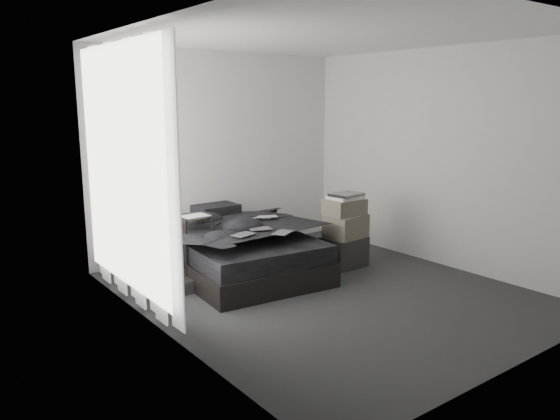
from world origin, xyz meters
TOP-DOWN VIEW (x-y plane):
  - floor at (0.00, 0.00)m, footprint 3.60×4.20m
  - ceiling at (0.00, 0.00)m, footprint 3.60×4.20m
  - wall_back at (0.00, 2.10)m, footprint 3.60×0.01m
  - wall_front at (0.00, -2.10)m, footprint 3.60×0.01m
  - wall_left at (-1.80, 0.00)m, footprint 0.01×4.20m
  - wall_right at (1.80, 0.00)m, footprint 0.01×4.20m
  - window_left at (-1.78, 0.90)m, footprint 0.02×2.00m
  - curtain_left at (-1.73, 0.90)m, footprint 0.06×2.12m
  - bed at (-0.39, 1.02)m, footprint 1.60×2.01m
  - mattress at (-0.39, 1.02)m, footprint 1.54×1.95m
  - duvet at (-0.40, 0.97)m, footprint 1.54×1.74m
  - pillow_lower at (-0.37, 1.75)m, footprint 0.60×0.44m
  - pillow_upper at (-0.31, 1.73)m, footprint 0.53×0.37m
  - laptop at (-0.04, 1.03)m, footprint 0.35×0.30m
  - comic_a at (-0.67, 0.54)m, footprint 0.27×0.22m
  - comic_b at (-0.38, 0.65)m, footprint 0.27×0.22m
  - comic_c at (-0.29, 0.37)m, footprint 0.28×0.25m
  - side_stand at (-0.94, 1.11)m, footprint 0.44×0.44m
  - papers at (-0.93, 1.10)m, footprint 0.30×0.23m
  - floor_books at (-1.20, 0.88)m, footprint 0.15×0.21m
  - box_lower at (0.79, 0.56)m, footprint 0.50×0.40m
  - box_mid at (0.80, 0.55)m, footprint 0.49×0.41m
  - box_upper at (0.78, 0.56)m, footprint 0.44×0.36m
  - art_book_white at (0.79, 0.56)m, footprint 0.38×0.31m
  - art_book_snake at (0.80, 0.55)m, footprint 0.40×0.33m

SIDE VIEW (x-z plane):
  - floor at x=0.00m, z-range -0.01..0.01m
  - floor_books at x=-1.20m, z-range 0.00..0.14m
  - bed at x=-0.39m, z-range 0.00..0.26m
  - box_lower at x=0.79m, z-range 0.00..0.36m
  - mattress at x=-0.39m, z-range 0.26..0.46m
  - side_stand at x=-0.94m, z-range 0.00..0.74m
  - box_mid at x=0.80m, z-range 0.36..0.64m
  - pillow_lower at x=-0.37m, z-range 0.46..0.59m
  - duvet at x=-0.40m, z-range 0.46..0.68m
  - pillow_upper at x=-0.31m, z-range 0.59..0.70m
  - comic_a at x=-0.67m, z-range 0.68..0.68m
  - comic_b at x=-0.38m, z-range 0.68..0.69m
  - laptop at x=-0.04m, z-range 0.68..0.70m
  - comic_c at x=-0.29m, z-range 0.69..0.70m
  - box_upper at x=0.78m, z-range 0.64..0.83m
  - papers at x=-0.93m, z-range 0.74..0.75m
  - art_book_white at x=0.79m, z-range 0.83..0.87m
  - art_book_snake at x=0.80m, z-range 0.87..0.90m
  - curtain_left at x=-1.73m, z-range 0.04..2.52m
  - wall_back at x=0.00m, z-range 0.00..2.60m
  - wall_front at x=0.00m, z-range 0.00..2.60m
  - wall_left at x=-1.80m, z-range 0.00..2.60m
  - wall_right at x=1.80m, z-range 0.00..2.60m
  - window_left at x=-1.78m, z-range 0.20..2.50m
  - ceiling at x=0.00m, z-range 2.60..2.60m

